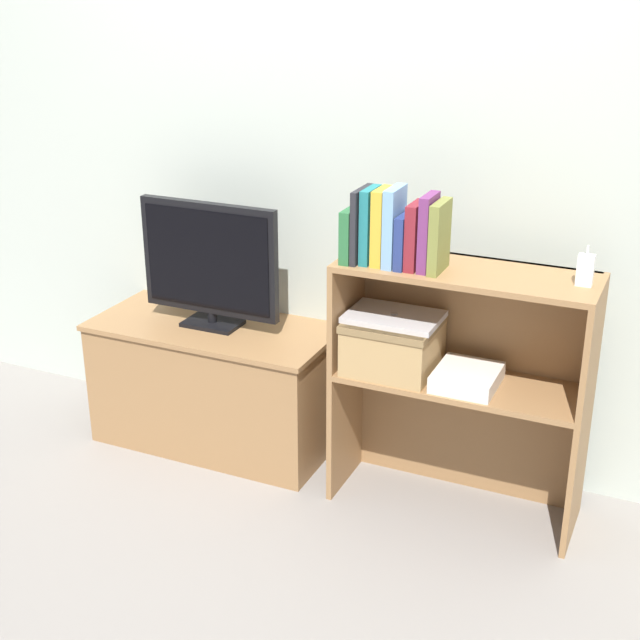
{
  "coord_description": "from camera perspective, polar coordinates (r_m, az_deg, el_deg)",
  "views": [
    {
      "loc": [
        1.21,
        -2.53,
        1.82
      ],
      "look_at": [
        0.0,
        0.16,
        0.63
      ],
      "focal_mm": 50.0,
      "sensor_mm": 36.0,
      "label": 1
    }
  ],
  "objects": [
    {
      "name": "ground_plane",
      "position": [
        3.35,
        -1.14,
        -11.02
      ],
      "size": [
        16.0,
        16.0,
        0.0
      ],
      "primitive_type": "plane",
      "color": "gray"
    },
    {
      "name": "wall_back",
      "position": [
        3.3,
        2.26,
        11.08
      ],
      "size": [
        10.0,
        0.05,
        2.4
      ],
      "color": "#B2BCB2",
      "rests_on": "ground_plane"
    },
    {
      "name": "tv_stand",
      "position": [
        3.59,
        -6.7,
        -4.07
      ],
      "size": [
        0.96,
        0.45,
        0.51
      ],
      "color": "olive",
      "rests_on": "ground_plane"
    },
    {
      "name": "tv",
      "position": [
        3.4,
        -7.09,
        3.7
      ],
      "size": [
        0.57,
        0.14,
        0.49
      ],
      "color": "black",
      "rests_on": "tv_stand"
    },
    {
      "name": "bookshelf_lower_tier",
      "position": [
        3.21,
        9.06,
        -6.34
      ],
      "size": [
        0.86,
        0.32,
        0.5
      ],
      "color": "olive",
      "rests_on": "ground_plane"
    },
    {
      "name": "bookshelf_upper_tier",
      "position": [
        3.03,
        9.54,
        1.02
      ],
      "size": [
        0.86,
        0.32,
        0.4
      ],
      "color": "olive",
      "rests_on": "bookshelf_lower_tier"
    },
    {
      "name": "book_forest",
      "position": [
        2.97,
        2.1,
        5.54
      ],
      "size": [
        0.04,
        0.16,
        0.18
      ],
      "color": "#286638",
      "rests_on": "bookshelf_upper_tier"
    },
    {
      "name": "book_charcoal",
      "position": [
        2.95,
        2.66,
        6.1
      ],
      "size": [
        0.02,
        0.15,
        0.25
      ],
      "color": "#232328",
      "rests_on": "bookshelf_upper_tier"
    },
    {
      "name": "book_teal",
      "position": [
        2.93,
        3.22,
        6.06
      ],
      "size": [
        0.03,
        0.12,
        0.25
      ],
      "color": "#1E7075",
      "rests_on": "bookshelf_upper_tier"
    },
    {
      "name": "book_mustard",
      "position": [
        2.92,
        3.99,
        5.99
      ],
      "size": [
        0.04,
        0.12,
        0.25
      ],
      "color": "gold",
      "rests_on": "bookshelf_upper_tier"
    },
    {
      "name": "book_skyblue",
      "position": [
        2.91,
        4.77,
        5.97
      ],
      "size": [
        0.04,
        0.14,
        0.26
      ],
      "color": "#709ECC",
      "rests_on": "bookshelf_upper_tier"
    },
    {
      "name": "book_navy",
      "position": [
        2.91,
        5.45,
        5.08
      ],
      "size": [
        0.03,
        0.14,
        0.18
      ],
      "color": "navy",
      "rests_on": "bookshelf_upper_tier"
    },
    {
      "name": "book_maroon",
      "position": [
        2.89,
        6.14,
        5.38
      ],
      "size": [
        0.04,
        0.13,
        0.22
      ],
      "color": "maroon",
      "rests_on": "bookshelf_upper_tier"
    },
    {
      "name": "book_plum",
      "position": [
        2.87,
        6.94,
        5.57
      ],
      "size": [
        0.03,
        0.12,
        0.25
      ],
      "color": "#6B2D66",
      "rests_on": "bookshelf_upper_tier"
    },
    {
      "name": "book_olive",
      "position": [
        2.86,
        7.66,
        5.29
      ],
      "size": [
        0.03,
        0.14,
        0.23
      ],
      "color": "olive",
      "rests_on": "bookshelf_upper_tier"
    },
    {
      "name": "baby_monitor",
      "position": [
        2.85,
        16.62,
        3.09
      ],
      "size": [
        0.05,
        0.04,
        0.13
      ],
      "color": "white",
      "rests_on": "bookshelf_upper_tier"
    },
    {
      "name": "storage_basket_left",
      "position": [
        3.08,
        4.71,
        -1.4
      ],
      "size": [
        0.31,
        0.29,
        0.19
      ],
      "color": "tan",
      "rests_on": "bookshelf_lower_tier"
    },
    {
      "name": "laptop",
      "position": [
        3.05,
        4.76,
        0.21
      ],
      "size": [
        0.32,
        0.22,
        0.02
      ],
      "color": "#BCBCC1",
      "rests_on": "storage_basket_left"
    },
    {
      "name": "magazine_stack",
      "position": [
        3.03,
        9.39,
        -3.65
      ],
      "size": [
        0.21,
        0.23,
        0.06
      ],
      "color": "silver",
      "rests_on": "bookshelf_lower_tier"
    }
  ]
}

